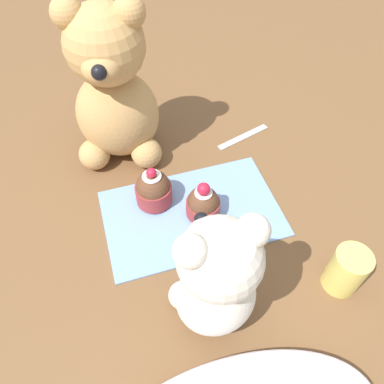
{
  "coord_description": "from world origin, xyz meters",
  "views": [
    {
      "loc": [
        0.1,
        0.33,
        0.49
      ],
      "look_at": [
        0.0,
        0.0,
        0.06
      ],
      "focal_mm": 35.0,
      "sensor_mm": 36.0,
      "label": 1
    }
  ],
  "objects_px": {
    "juice_glass": "(346,270)",
    "cupcake_near_tan_bear": "(153,189)",
    "teddy_bear_tan": "(113,91)",
    "cupcake_near_cream_bear": "(203,203)",
    "teaspoon": "(243,137)",
    "teddy_bear_cream": "(217,279)"
  },
  "relations": [
    {
      "from": "juice_glass",
      "to": "cupcake_near_tan_bear",
      "type": "bearing_deg",
      "value": -45.2
    },
    {
      "from": "teddy_bear_tan",
      "to": "cupcake_near_cream_bear",
      "type": "bearing_deg",
      "value": -48.41
    },
    {
      "from": "cupcake_near_tan_bear",
      "to": "juice_glass",
      "type": "relative_size",
      "value": 1.02
    },
    {
      "from": "juice_glass",
      "to": "teddy_bear_tan",
      "type": "bearing_deg",
      "value": -55.85
    },
    {
      "from": "teaspoon",
      "to": "cupcake_near_cream_bear",
      "type": "bearing_deg",
      "value": 32.54
    },
    {
      "from": "cupcake_near_cream_bear",
      "to": "cupcake_near_tan_bear",
      "type": "bearing_deg",
      "value": -35.0
    },
    {
      "from": "teddy_bear_tan",
      "to": "cupcake_near_cream_bear",
      "type": "xyz_separation_m",
      "value": [
        -0.09,
        0.18,
        -0.1
      ]
    },
    {
      "from": "teddy_bear_cream",
      "to": "cupcake_near_cream_bear",
      "type": "xyz_separation_m",
      "value": [
        -0.04,
        -0.16,
        -0.07
      ]
    },
    {
      "from": "teddy_bear_cream",
      "to": "juice_glass",
      "type": "bearing_deg",
      "value": 172.51
    },
    {
      "from": "teddy_bear_cream",
      "to": "teaspoon",
      "type": "relative_size",
      "value": 1.83
    },
    {
      "from": "cupcake_near_tan_bear",
      "to": "teddy_bear_cream",
      "type": "bearing_deg",
      "value": 98.63
    },
    {
      "from": "cupcake_near_cream_bear",
      "to": "teaspoon",
      "type": "relative_size",
      "value": 0.61
    },
    {
      "from": "teddy_bear_cream",
      "to": "teddy_bear_tan",
      "type": "xyz_separation_m",
      "value": [
        0.06,
        -0.34,
        0.03
      ]
    },
    {
      "from": "teddy_bear_tan",
      "to": "cupcake_near_tan_bear",
      "type": "height_order",
      "value": "teddy_bear_tan"
    },
    {
      "from": "teddy_bear_cream",
      "to": "cupcake_near_tan_bear",
      "type": "distance_m",
      "value": 0.22
    },
    {
      "from": "teddy_bear_tan",
      "to": "juice_glass",
      "type": "height_order",
      "value": "teddy_bear_tan"
    },
    {
      "from": "teddy_bear_cream",
      "to": "teaspoon",
      "type": "height_order",
      "value": "teddy_bear_cream"
    },
    {
      "from": "teddy_bear_cream",
      "to": "cupcake_near_tan_bear",
      "type": "height_order",
      "value": "teddy_bear_cream"
    },
    {
      "from": "teddy_bear_tan",
      "to": "cupcake_near_tan_bear",
      "type": "xyz_separation_m",
      "value": [
        -0.03,
        0.14,
        -0.09
      ]
    },
    {
      "from": "teddy_bear_tan",
      "to": "juice_glass",
      "type": "distance_m",
      "value": 0.43
    },
    {
      "from": "teddy_bear_cream",
      "to": "cupcake_near_tan_bear",
      "type": "relative_size",
      "value": 2.76
    },
    {
      "from": "juice_glass",
      "to": "teaspoon",
      "type": "xyz_separation_m",
      "value": [
        0.02,
        -0.32,
        -0.03
      ]
    }
  ]
}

